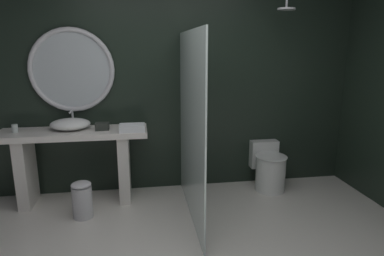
% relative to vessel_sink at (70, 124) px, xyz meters
% --- Properties ---
extents(back_wall_panel, '(4.80, 0.10, 2.60)m').
position_rel_vessel_sink_xyz_m(back_wall_panel, '(1.12, 0.27, 0.39)').
color(back_wall_panel, black).
rests_on(back_wall_panel, ground_plane).
extents(vanity_counter, '(1.62, 0.48, 0.84)m').
position_rel_vessel_sink_xyz_m(vanity_counter, '(0.03, -0.04, -0.35)').
color(vanity_counter, silver).
rests_on(vanity_counter, ground_plane).
extents(vessel_sink, '(0.44, 0.36, 0.20)m').
position_rel_vessel_sink_xyz_m(vessel_sink, '(0.00, 0.00, 0.00)').
color(vessel_sink, white).
rests_on(vessel_sink, vanity_counter).
extents(tumbler_cup, '(0.06, 0.06, 0.09)m').
position_rel_vessel_sink_xyz_m(tumbler_cup, '(-0.57, -0.04, -0.02)').
color(tumbler_cup, silver).
rests_on(tumbler_cup, vanity_counter).
extents(tissue_box, '(0.15, 0.11, 0.08)m').
position_rel_vessel_sink_xyz_m(tissue_box, '(0.35, -0.07, -0.02)').
color(tissue_box, '#282D28').
rests_on(tissue_box, vanity_counter).
extents(round_wall_mirror, '(0.94, 0.05, 0.94)m').
position_rel_vessel_sink_xyz_m(round_wall_mirror, '(0.03, 0.18, 0.58)').
color(round_wall_mirror, silver).
extents(shower_glass_panel, '(0.02, 1.55, 1.90)m').
position_rel_vessel_sink_xyz_m(shower_glass_panel, '(1.27, -0.56, 0.04)').
color(shower_glass_panel, silver).
rests_on(shower_glass_panel, ground_plane).
extents(rain_shower_head, '(0.20, 0.20, 0.36)m').
position_rel_vessel_sink_xyz_m(rain_shower_head, '(2.40, -0.14, 1.28)').
color(rain_shower_head, silver).
extents(toilet, '(0.38, 0.56, 0.57)m').
position_rel_vessel_sink_xyz_m(toilet, '(2.34, -0.03, -0.64)').
color(toilet, white).
rests_on(toilet, ground_plane).
extents(waste_bin, '(0.21, 0.21, 0.39)m').
position_rel_vessel_sink_xyz_m(waste_bin, '(0.14, -0.45, -0.71)').
color(waste_bin, silver).
rests_on(waste_bin, ground_plane).
extents(folded_hand_towel, '(0.28, 0.18, 0.08)m').
position_rel_vessel_sink_xyz_m(folded_hand_towel, '(0.68, -0.18, -0.02)').
color(folded_hand_towel, white).
rests_on(folded_hand_towel, vanity_counter).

